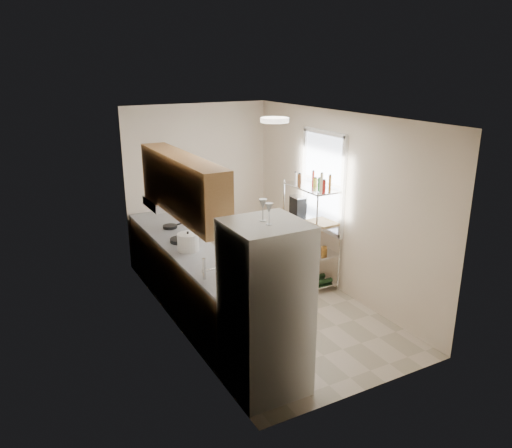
{
  "coord_description": "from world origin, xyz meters",
  "views": [
    {
      "loc": [
        -3.07,
        -5.5,
        3.22
      ],
      "look_at": [
        0.05,
        0.25,
        1.1
      ],
      "focal_mm": 35.0,
      "sensor_mm": 36.0,
      "label": 1
    }
  ],
  "objects": [
    {
      "name": "espresso_machine",
      "position": [
        0.97,
        0.63,
        1.15
      ],
      "size": [
        0.17,
        0.25,
        0.29
      ],
      "primitive_type": "cube",
      "rotation": [
        0.0,
        0.0,
        -0.05
      ],
      "color": "black",
      "rests_on": "bakers_rack"
    },
    {
      "name": "rice_cooker",
      "position": [
        -0.96,
        0.24,
        1.01
      ],
      "size": [
        0.28,
        0.28,
        0.23
      ],
      "primitive_type": "cylinder",
      "color": "silver",
      "rests_on": "counter_run"
    },
    {
      "name": "wine_glass_b",
      "position": [
        -0.87,
        -1.7,
        1.9
      ],
      "size": [
        0.07,
        0.07,
        0.21
      ],
      "primitive_type": null,
      "color": "silver",
      "rests_on": "refrigerator"
    },
    {
      "name": "counter_run",
      "position": [
        -0.92,
        0.44,
        0.45
      ],
      "size": [
        0.63,
        3.51,
        0.9
      ],
      "color": "tan",
      "rests_on": "ground"
    },
    {
      "name": "storage_bag",
      "position": [
        1.04,
        0.63,
        0.63
      ],
      "size": [
        0.1,
        0.13,
        0.15
      ],
      "primitive_type": "cube",
      "rotation": [
        0.0,
        0.0,
        0.04
      ],
      "color": "#A51423",
      "rests_on": "bakers_rack"
    },
    {
      "name": "range_hood",
      "position": [
        -1.0,
        0.9,
        1.39
      ],
      "size": [
        0.5,
        0.6,
        0.12
      ],
      "primitive_type": "cube",
      "color": "#B7BABC",
      "rests_on": "room"
    },
    {
      "name": "window",
      "position": [
        1.23,
        0.35,
        1.55
      ],
      "size": [
        0.06,
        1.0,
        1.46
      ],
      "primitive_type": "cube",
      "color": "white",
      "rests_on": "room"
    },
    {
      "name": "frying_pan_small",
      "position": [
        -0.86,
        1.23,
        0.92
      ],
      "size": [
        0.26,
        0.26,
        0.04
      ],
      "primitive_type": "cylinder",
      "rotation": [
        0.0,
        0.0,
        0.3
      ],
      "color": "black",
      "rests_on": "counter_run"
    },
    {
      "name": "cutting_board",
      "position": [
        1.03,
        0.06,
        1.03
      ],
      "size": [
        0.36,
        0.45,
        0.03
      ],
      "primitive_type": "cube",
      "rotation": [
        0.0,
        0.0,
        0.08
      ],
      "color": "tan",
      "rests_on": "bakers_rack"
    },
    {
      "name": "ceiling_dome",
      "position": [
        0.0,
        -0.3,
        2.57
      ],
      "size": [
        0.34,
        0.34,
        0.05
      ],
      "primitive_type": "cylinder",
      "color": "white",
      "rests_on": "room"
    },
    {
      "name": "room",
      "position": [
        0.0,
        0.0,
        1.3
      ],
      "size": [
        2.52,
        4.42,
        2.62
      ],
      "color": "beige",
      "rests_on": "ground"
    },
    {
      "name": "refrigerator",
      "position": [
        -0.87,
        -1.63,
        0.9
      ],
      "size": [
        0.74,
        0.74,
        1.79
      ],
      "primitive_type": "cube",
      "color": "silver",
      "rests_on": "ground"
    },
    {
      "name": "upper_cabinets",
      "position": [
        -1.05,
        0.1,
        1.81
      ],
      "size": [
        0.33,
        2.2,
        0.72
      ],
      "primitive_type": "cube",
      "color": "tan",
      "rests_on": "room"
    },
    {
      "name": "wine_glass_a",
      "position": [
        -0.87,
        -1.57,
        1.9
      ],
      "size": [
        0.08,
        0.08,
        0.21
      ],
      "primitive_type": null,
      "color": "silver",
      "rests_on": "refrigerator"
    },
    {
      "name": "bakers_rack",
      "position": [
        1.0,
        0.3,
        1.11
      ],
      "size": [
        0.45,
        0.9,
        1.73
      ],
      "color": "silver",
      "rests_on": "ground"
    },
    {
      "name": "frying_pan_large",
      "position": [
        -0.94,
        0.59,
        0.92
      ],
      "size": [
        0.31,
        0.31,
        0.05
      ],
      "primitive_type": "cylinder",
      "rotation": [
        0.0,
        0.0,
        0.07
      ],
      "color": "black",
      "rests_on": "counter_run"
    }
  ]
}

